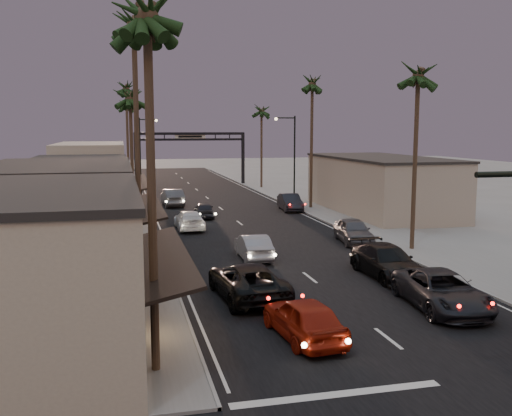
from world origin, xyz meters
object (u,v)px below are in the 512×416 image
palm_la (147,2)px  palm_ra (419,68)px  palm_ld (126,85)px  streetlight_left (143,150)px  arch (190,145)px  palm_rc (262,108)px  palm_lc (130,92)px  palm_far (126,103)px  curbside_near (442,291)px  palm_lb (133,17)px  oncoming_red (304,318)px  oncoming_pickup (247,281)px  palm_rb (312,79)px  curbside_black (387,261)px  oncoming_silver (253,247)px  streetlight_right (292,154)px

palm_la → palm_ra: same height
palm_ld → streetlight_left: bearing=60.8°
arch → palm_rc: palm_rc is taller
palm_lc → palm_rc: 32.86m
palm_far → curbside_near: palm_far is taller
palm_rc → palm_far: 21.97m
palm_lb → oncoming_red: palm_lb is taller
palm_rc → oncoming_pickup: bearing=-104.8°
streetlight_left → oncoming_pickup: streetlight_left is taller
palm_lb → palm_lc: (0.00, 14.00, -2.92)m
palm_lc → palm_rb: palm_rb is taller
palm_rb → palm_rc: 20.09m
palm_far → curbside_black: size_ratio=2.31×
palm_ld → curbside_near: 45.55m
curbside_near → curbside_black: (0.12, 5.50, 0.02)m
oncoming_pickup → curbside_near: oncoming_pickup is taller
streetlight_left → palm_rc: 17.42m
palm_ra → palm_la: bearing=-138.9°
arch → palm_rc: bearing=-34.9°
streetlight_left → palm_far: bearing=93.9°
oncoming_pickup → streetlight_left: bearing=-89.8°
palm_la → palm_rb: 39.01m
arch → oncoming_red: 59.53m
oncoming_pickup → oncoming_silver: oncoming_pickup is taller
palm_la → curbside_near: bearing=16.7°
arch → palm_la: (-8.60, -61.00, 5.91)m
streetlight_right → streetlight_left: 18.99m
palm_ld → oncoming_pickup: bearing=-83.2°
palm_ra → oncoming_pickup: bearing=-148.3°
palm_lb → palm_rb: bearing=52.0°
oncoming_red → oncoming_pickup: (-0.91, 5.50, 0.03)m
palm_rb → oncoming_red: size_ratio=3.04×
arch → curbside_black: 52.11m
palm_ra → palm_rc: (0.00, 40.00, -0.97)m
palm_far → curbside_black: (12.29, -59.75, -10.61)m
palm_rc → oncoming_silver: 42.50m
streetlight_right → palm_far: bearing=114.8°
palm_lc → palm_rb: size_ratio=0.86×
palm_ra → palm_rb: bearing=90.0°
palm_ld → palm_rc: palm_ld is taller
palm_lb → palm_far: bearing=89.7°
oncoming_pickup → curbside_near: bearing=152.3°
arch → palm_la: size_ratio=1.15×
palm_la → curbside_near: palm_la is taller
palm_la → palm_lc: bearing=90.0°
streetlight_right → curbside_near: size_ratio=1.55×
arch → palm_ld: bearing=-119.8°
palm_lc → palm_ra: bearing=-34.9°
palm_lc → curbside_near: (12.48, -23.25, -9.66)m
palm_ld → oncoming_silver: 33.81m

